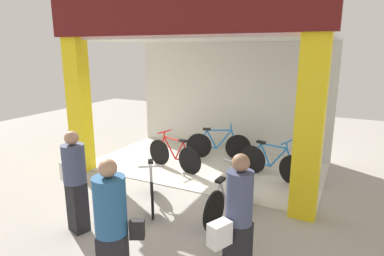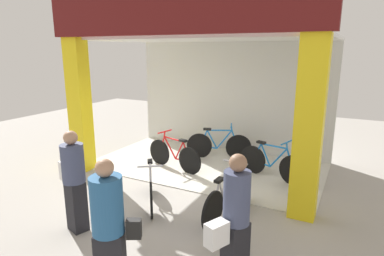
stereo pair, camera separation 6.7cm
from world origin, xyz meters
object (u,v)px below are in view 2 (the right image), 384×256
(bicycle_inside_1, at_px, (174,155))
(pedestrian_2, at_px, (109,229))
(pedestrian_1, at_px, (234,220))
(bicycle_parked_1, at_px, (151,187))
(bicycle_inside_2, at_px, (272,163))
(pedestrian_0, at_px, (74,179))
(bicycle_inside_0, at_px, (219,145))
(bicycle_parked_0, at_px, (227,197))

(bicycle_inside_1, relative_size, pedestrian_2, 0.94)
(bicycle_inside_1, xyz_separation_m, pedestrian_1, (2.68, -3.12, 0.50))
(pedestrian_1, bearing_deg, pedestrian_2, -141.39)
(bicycle_parked_1, bearing_deg, bicycle_inside_2, 53.12)
(pedestrian_1, bearing_deg, pedestrian_0, 179.69)
(bicycle_inside_2, relative_size, pedestrian_2, 0.95)
(bicycle_inside_0, distance_m, pedestrian_2, 5.37)
(bicycle_inside_0, xyz_separation_m, bicycle_inside_1, (-0.65, -1.23, -0.01))
(bicycle_inside_0, height_order, pedestrian_0, pedestrian_0)
(pedestrian_0, xyz_separation_m, pedestrian_1, (2.70, -0.01, -0.00))
(pedestrian_0, relative_size, pedestrian_2, 0.96)
(bicycle_inside_2, height_order, pedestrian_0, pedestrian_0)
(bicycle_inside_1, xyz_separation_m, pedestrian_0, (-0.02, -3.10, 0.50))
(bicycle_inside_1, relative_size, bicycle_parked_1, 1.22)
(bicycle_inside_0, xyz_separation_m, bicycle_parked_1, (-0.10, -3.05, -0.02))
(bicycle_inside_2, bearing_deg, pedestrian_0, -122.64)
(bicycle_parked_1, xyz_separation_m, pedestrian_0, (-0.57, -1.29, 0.51))
(bicycle_inside_0, relative_size, bicycle_parked_0, 0.97)
(bicycle_inside_1, height_order, bicycle_inside_2, bicycle_inside_2)
(bicycle_inside_0, relative_size, bicycle_parked_1, 1.22)
(pedestrian_1, bearing_deg, bicycle_parked_1, 148.53)
(bicycle_inside_2, xyz_separation_m, bicycle_parked_0, (-0.27, -2.09, -0.00))
(bicycle_inside_1, xyz_separation_m, bicycle_parked_0, (2.00, -1.61, 0.01))
(bicycle_parked_0, bearing_deg, bicycle_inside_2, 82.52)
(bicycle_inside_0, relative_size, pedestrian_0, 0.98)
(bicycle_parked_0, bearing_deg, bicycle_inside_0, 115.37)
(bicycle_parked_1, xyz_separation_m, pedestrian_1, (2.13, -1.30, 0.51))
(bicycle_inside_2, relative_size, bicycle_parked_1, 1.23)
(bicycle_parked_0, bearing_deg, pedestrian_2, -101.05)
(bicycle_inside_0, xyz_separation_m, pedestrian_1, (2.03, -4.35, 0.49))
(bicycle_parked_0, xyz_separation_m, bicycle_parked_1, (-1.45, -0.21, -0.02))
(bicycle_parked_0, relative_size, pedestrian_1, 1.00)
(bicycle_parked_1, bearing_deg, bicycle_inside_0, 88.10)
(bicycle_inside_1, bearing_deg, bicycle_inside_0, 62.09)
(bicycle_inside_0, height_order, bicycle_parked_1, bicycle_inside_0)
(bicycle_inside_1, height_order, bicycle_parked_1, bicycle_inside_1)
(pedestrian_0, relative_size, pedestrian_1, 0.98)
(bicycle_inside_0, bearing_deg, bicycle_parked_0, -64.63)
(bicycle_inside_0, distance_m, pedestrian_0, 4.41)
(pedestrian_1, relative_size, pedestrian_2, 0.97)
(bicycle_parked_0, relative_size, bicycle_parked_1, 1.26)
(bicycle_inside_0, distance_m, bicycle_parked_0, 3.14)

